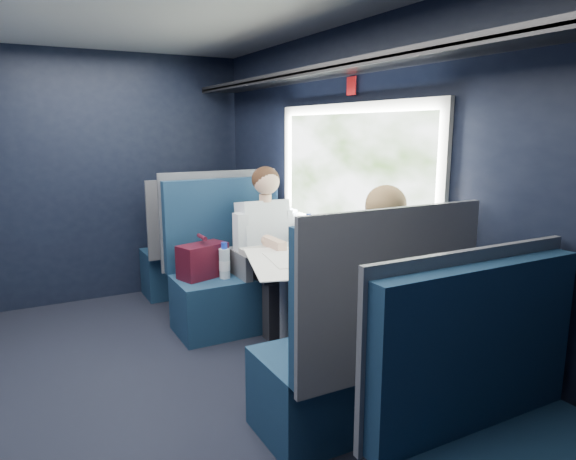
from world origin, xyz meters
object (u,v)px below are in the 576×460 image
cup (308,237)px  seat_bay_near (231,275)px  table (305,269)px  woman (377,286)px  seat_row_back (502,455)px  bottle_small (308,231)px  seat_row_front (197,253)px  seat_bay_far (357,358)px  laptop (345,246)px  man (269,241)px

cup → seat_bay_near: bearing=136.6°
table → woman: woman is taller
seat_row_back → cup: bearing=78.4°
bottle_small → seat_row_front: bearing=105.3°
seat_row_front → cup: seat_row_front is taller
seat_bay_far → cup: (0.46, 1.30, 0.37)m
laptop → bottle_small: size_ratio=1.46×
seat_bay_far → seat_row_back: seat_bay_far is taller
seat_bay_near → seat_bay_far: 1.75m
seat_row_front → laptop: 1.95m
seat_bay_near → bottle_small: 0.81m
seat_bay_near → woman: size_ratio=0.95×
seat_bay_near → man: 0.43m
seat_bay_far → seat_row_back: size_ratio=1.09×
man → cup: 0.35m
seat_row_front → seat_row_back: (0.00, -3.59, 0.00)m
laptop → table: bearing=170.0°
seat_bay_near → man: bearing=-33.2°
laptop → seat_bay_near: bearing=117.8°
table → woman: 0.71m
woman → cup: size_ratio=16.34×
seat_bay_near → laptop: size_ratio=3.54×
man → woman: bearing=-90.0°
table → bottle_small: (0.22, 0.33, 0.18)m
seat_bay_far → seat_bay_near: bearing=90.5°
seat_row_front → man: man is taller
man → cup: man is taller
seat_bay_near → seat_row_front: seat_bay_near is taller
table → seat_row_front: seat_row_front is taller
woman → bottle_small: (0.15, 1.04, 0.12)m
woman → bottle_small: size_ratio=5.43×
table → bottle_small: bottle_small is taller
seat_row_back → man: (0.25, 2.50, 0.31)m
seat_row_front → cup: size_ratio=14.34×
seat_bay_near → laptop: seat_bay_near is taller
seat_row_back → laptop: size_ratio=3.26×
bottle_small → woman: bearing=-98.3°
bottle_small → table: bearing=-123.7°
table → man: 0.70m
seat_bay_near → laptop: bearing=-62.2°
seat_row_back → bottle_small: 2.21m
table → seat_bay_near: (-0.20, 0.87, -0.24)m
table → seat_bay_near: bearing=102.8°
woman → table: bearing=95.5°
woman → bottle_small: woman is taller
man → bottle_small: man is taller
cup → woman: bearing=-100.4°
laptop → cup: size_ratio=4.40×
seat_bay_near → woman: woman is taller
seat_row_back → man: bearing=84.3°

